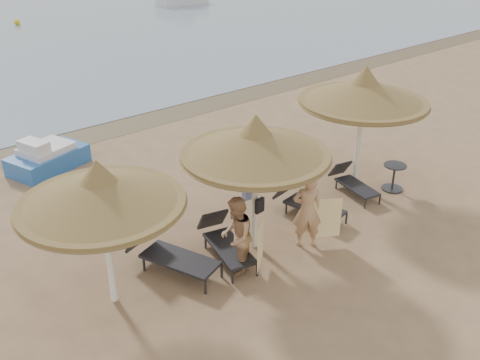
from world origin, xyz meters
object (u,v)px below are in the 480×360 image
at_px(person_left, 236,230).
at_px(person_right, 307,204).
at_px(palapa_left, 100,192).
at_px(palapa_center, 256,144).
at_px(palapa_right, 364,92).
at_px(lounger_near_left, 224,240).
at_px(side_table, 393,178).
at_px(lounger_far_left, 169,253).
at_px(lounger_far_right, 352,181).
at_px(lounger_near_right, 306,201).
at_px(pedal_boat, 47,157).

height_order(person_left, person_right, person_right).
distance_m(person_left, person_right, 1.83).
height_order(palapa_left, palapa_center, palapa_center).
bearing_deg(palapa_right, person_left, -168.85).
bearing_deg(lounger_near_left, palapa_left, -169.67).
bearing_deg(side_table, palapa_left, 175.48).
bearing_deg(lounger_far_left, palapa_right, -20.25).
bearing_deg(person_right, lounger_far_right, -123.04).
bearing_deg(person_right, side_table, -136.78).
bearing_deg(lounger_near_right, person_right, -146.27).
xyz_separation_m(lounger_far_right, pedal_boat, (-5.67, 6.55, 0.05)).
height_order(person_right, pedal_boat, person_right).
height_order(lounger_far_right, pedal_boat, pedal_boat).
height_order(lounger_far_left, pedal_boat, pedal_boat).
bearing_deg(lounger_far_right, lounger_far_left, -170.14).
distance_m(palapa_left, lounger_far_left, 2.41).
bearing_deg(side_table, pedal_boat, 132.96).
height_order(side_table, pedal_boat, pedal_boat).
xyz_separation_m(palapa_right, pedal_boat, (-6.09, 6.31, -2.26)).
distance_m(person_left, pedal_boat, 7.40).
relative_size(palapa_left, side_table, 4.15).
bearing_deg(person_right, lounger_near_right, -98.62).
bearing_deg(palapa_right, lounger_far_right, -150.44).
distance_m(palapa_center, lounger_near_left, 2.24).
bearing_deg(lounger_far_left, palapa_center, -34.42).
distance_m(lounger_near_right, lounger_far_right, 1.78).
relative_size(lounger_near_right, person_right, 0.92).
bearing_deg(palapa_left, palapa_right, 1.60).
bearing_deg(pedal_boat, palapa_left, -119.14).
relative_size(lounger_near_left, side_table, 2.68).
distance_m(palapa_left, person_left, 2.88).
xyz_separation_m(palapa_left, lounger_near_left, (2.59, -0.14, -2.01)).
relative_size(palapa_right, lounger_near_right, 1.75).
distance_m(palapa_left, lounger_near_right, 5.56).
xyz_separation_m(palapa_center, lounger_far_right, (3.66, 0.28, -2.17)).
distance_m(palapa_left, pedal_boat, 6.94).
relative_size(lounger_far_right, person_right, 0.80).
distance_m(lounger_far_left, side_table, 6.64).
bearing_deg(person_right, pedal_boat, -31.29).
distance_m(lounger_far_right, person_left, 4.67).
bearing_deg(palapa_right, pedal_boat, 133.98).
bearing_deg(lounger_near_right, palapa_right, -2.84).
distance_m(palapa_center, lounger_near_right, 2.84).
distance_m(palapa_right, lounger_near_left, 5.32).
height_order(lounger_near_left, person_right, person_right).
xyz_separation_m(lounger_near_right, person_right, (-0.96, -0.93, 0.67)).
bearing_deg(lounger_far_right, person_right, -148.68).
height_order(lounger_far_right, person_left, person_left).
height_order(lounger_far_left, side_table, lounger_far_left).
height_order(palapa_center, lounger_far_right, palapa_center).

